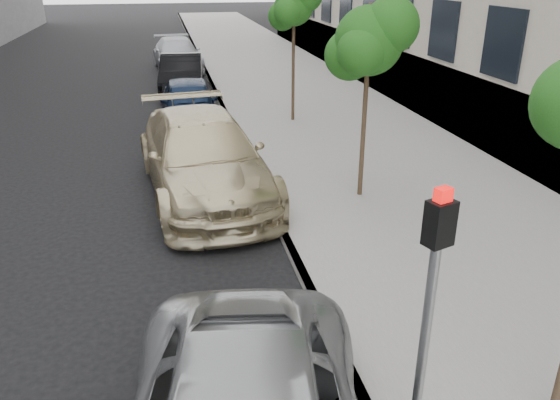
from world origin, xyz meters
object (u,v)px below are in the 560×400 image
object	(u,v)px
sedan_rear	(177,54)
signal_pole	(430,296)
tree_far	(295,6)
sedan_black	(182,74)
sedan_blue	(189,103)
tree_mid	(370,41)
suv	(203,156)

from	to	relation	value
sedan_rear	signal_pole	bearing A→B (deg)	-90.68
tree_far	sedan_black	bearing A→B (deg)	121.19
sedan_rear	sedan_blue	bearing A→B (deg)	-94.34
sedan_black	sedan_rear	distance (m)	5.51
tree_mid	signal_pole	distance (m)	6.98
tree_far	signal_pole	distance (m)	13.32
tree_mid	tree_far	size ratio (longest dim) A/B	0.96
sedan_black	sedan_rear	size ratio (longest dim) A/B	0.88
suv	signal_pole	bearing A→B (deg)	-84.46
sedan_blue	sedan_black	bearing A→B (deg)	90.40
suv	sedan_black	bearing A→B (deg)	84.25
signal_pole	sedan_black	size ratio (longest dim) A/B	0.63
tree_mid	signal_pole	xyz separation A→B (m)	(-1.78, -6.59, -1.45)
signal_pole	suv	size ratio (longest dim) A/B	0.48
tree_mid	tree_far	xyz separation A→B (m)	(-0.00, 6.50, 0.23)
tree_far	signal_pole	bearing A→B (deg)	-97.75
tree_far	sedan_blue	xyz separation A→B (m)	(-3.33, 0.42, -2.90)
signal_pole	sedan_blue	xyz separation A→B (m)	(-1.54, 13.52, -1.21)
sedan_blue	sedan_rear	bearing A→B (deg)	90.22
signal_pole	sedan_rear	bearing A→B (deg)	74.75
suv	sedan_black	size ratio (longest dim) A/B	1.32
tree_mid	sedan_rear	bearing A→B (deg)	100.74
suv	sedan_rear	world-z (taller)	suv
sedan_black	suv	bearing A→B (deg)	-85.50
signal_pole	sedan_blue	size ratio (longest dim) A/B	0.66
tree_mid	sedan_black	distance (m)	12.76
tree_mid	suv	size ratio (longest dim) A/B	0.68
sedan_blue	sedan_black	size ratio (longest dim) A/B	0.95
suv	sedan_blue	xyz separation A→B (m)	(0.00, 5.84, -0.13)
sedan_blue	sedan_black	distance (m)	5.10
tree_far	sedan_rear	distance (m)	11.88
sedan_black	tree_mid	bearing A→B (deg)	-70.05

